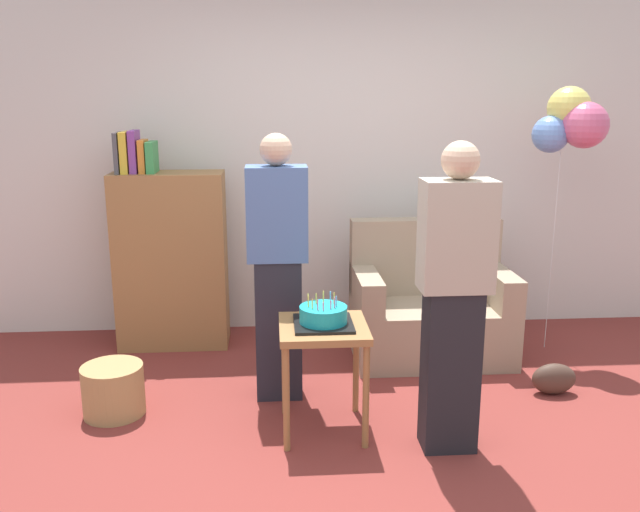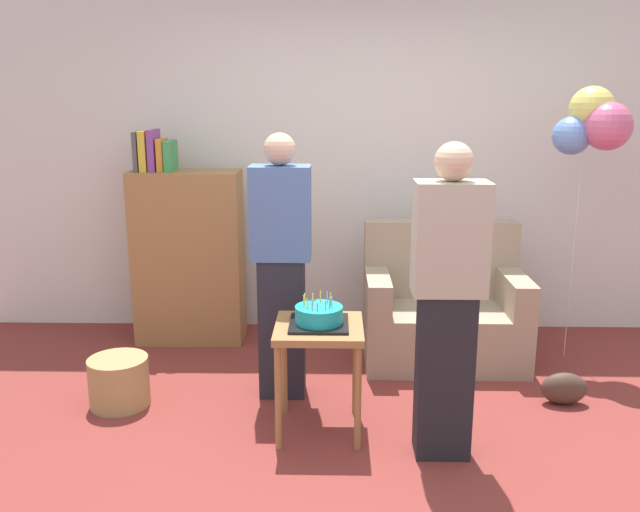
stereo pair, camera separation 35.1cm
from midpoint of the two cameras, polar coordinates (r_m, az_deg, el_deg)
The scene contains 11 objects.
ground_plane at distance 3.68m, azimuth 6.50°, elevation -16.49°, with size 8.00×8.00×0.00m, color maroon.
wall_back at distance 5.25m, azimuth 4.94°, elevation 8.25°, with size 6.00×0.10×2.70m, color silver.
couch at distance 4.84m, azimuth 12.52°, elevation -4.77°, with size 1.10×0.70×0.96m.
bookshelf at distance 5.06m, azimuth -9.34°, elevation 0.18°, with size 0.80×0.36×1.60m.
side_table at distance 3.67m, azimuth 2.67°, elevation -7.39°, with size 0.48×0.48×0.62m.
birthday_cake at distance 3.62m, azimuth 2.70°, elevation -5.22°, with size 0.32×0.32×0.17m.
person_blowing_candles at distance 4.02m, azimuth -0.85°, elevation -0.90°, with size 0.36×0.22×1.63m.
person_holding_cake at distance 3.43m, azimuth 13.76°, elevation -3.91°, with size 0.36×0.22×1.63m.
wicker_basket at distance 4.23m, azimuth -14.54°, elevation -10.42°, with size 0.36×0.36×0.30m, color #A88451.
handbag at distance 4.45m, azimuth 22.35°, elevation -10.49°, with size 0.28×0.14×0.20m, color #473328.
balloon_bunch at distance 4.93m, azimuth 24.42°, elevation 10.44°, with size 0.49×0.42×1.90m.
Camera 2 is at (-0.15, -3.17, 1.85)m, focal length 37.37 mm.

